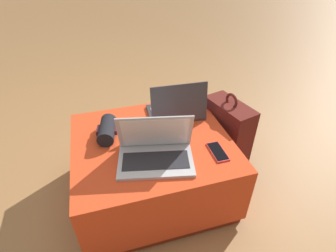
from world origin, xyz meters
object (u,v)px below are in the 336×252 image
Objects in this scene: laptop_near at (155,151)px; cell_phone at (218,152)px; laptop_far at (176,109)px; backpack at (227,136)px; wrist_brace at (107,130)px.

cell_phone is (0.31, -0.04, -0.04)m from laptop_near.
laptop_far is 0.62× the size of backpack.
laptop_near is 0.63m from backpack.
backpack reaches higher than cell_phone.
backpack reaches higher than wrist_brace.
laptop_far reaches higher than wrist_brace.
wrist_brace is (-0.74, -0.01, 0.21)m from backpack.
backpack is (0.32, -0.07, -0.22)m from laptop_far.
laptop_far is at bearing 62.69° from backpack.
laptop_near is 1.19× the size of laptop_far.
cell_phone is 0.41m from backpack.
cell_phone is 0.73× the size of wrist_brace.
wrist_brace is (-0.41, -0.08, -0.01)m from laptop_far.
backpack is at bearing -126.72° from cell_phone.
laptop_far reaches higher than cell_phone.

